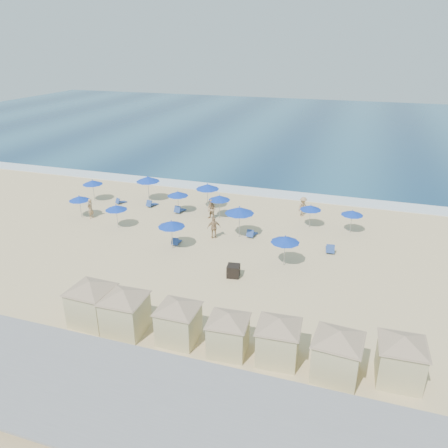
{
  "coord_description": "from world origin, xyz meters",
  "views": [
    {
      "loc": [
        10.72,
        -26.9,
        14.81
      ],
      "look_at": [
        0.86,
        3.0,
        1.46
      ],
      "focal_mm": 35.0,
      "sensor_mm": 36.0,
      "label": 1
    }
  ],
  "objects_px": {
    "umbrella_2": "(148,179)",
    "umbrella_3": "(116,208)",
    "umbrella_5": "(178,194)",
    "beachgoer_0": "(90,208)",
    "umbrella_10": "(352,213)",
    "beachgoer_3": "(303,207)",
    "beachgoer_2": "(214,228)",
    "cabana_0": "(91,297)",
    "umbrella_6": "(171,224)",
    "trash_bin": "(233,271)",
    "umbrella_7": "(219,198)",
    "umbrella_1": "(79,198)",
    "cabana_1": "(124,305)",
    "cabana_5": "(338,348)",
    "beachgoer_1": "(212,210)",
    "cabana_6": "(402,353)",
    "umbrella_8": "(240,210)",
    "cabana_2": "(178,315)",
    "umbrella_0": "(92,182)",
    "cabana_4": "(279,334)",
    "umbrella_9": "(311,208)",
    "cabana_3": "(228,327)",
    "umbrella_4": "(207,187)",
    "umbrella_11": "(285,239)"
  },
  "relations": [
    {
      "from": "trash_bin",
      "to": "cabana_3",
      "type": "height_order",
      "value": "cabana_3"
    },
    {
      "from": "umbrella_10",
      "to": "beachgoer_2",
      "type": "height_order",
      "value": "umbrella_10"
    },
    {
      "from": "cabana_4",
      "to": "umbrella_9",
      "type": "relative_size",
      "value": 2.07
    },
    {
      "from": "cabana_6",
      "to": "umbrella_10",
      "type": "distance_m",
      "value": 17.15
    },
    {
      "from": "umbrella_3",
      "to": "umbrella_7",
      "type": "distance_m",
      "value": 8.92
    },
    {
      "from": "umbrella_9",
      "to": "umbrella_4",
      "type": "bearing_deg",
      "value": 171.26
    },
    {
      "from": "umbrella_9",
      "to": "cabana_0",
      "type": "bearing_deg",
      "value": -118.88
    },
    {
      "from": "trash_bin",
      "to": "umbrella_1",
      "type": "height_order",
      "value": "umbrella_1"
    },
    {
      "from": "cabana_0",
      "to": "umbrella_6",
      "type": "relative_size",
      "value": 1.98
    },
    {
      "from": "cabana_0",
      "to": "umbrella_5",
      "type": "relative_size",
      "value": 2.14
    },
    {
      "from": "cabana_5",
      "to": "beachgoer_0",
      "type": "bearing_deg",
      "value": 149.03
    },
    {
      "from": "cabana_3",
      "to": "umbrella_0",
      "type": "bearing_deg",
      "value": 138.23
    },
    {
      "from": "trash_bin",
      "to": "umbrella_8",
      "type": "relative_size",
      "value": 0.31
    },
    {
      "from": "cabana_3",
      "to": "umbrella_3",
      "type": "xyz_separation_m",
      "value": [
        -13.81,
        12.3,
        0.37
      ]
    },
    {
      "from": "cabana_1",
      "to": "cabana_5",
      "type": "bearing_deg",
      "value": 0.14
    },
    {
      "from": "umbrella_7",
      "to": "umbrella_10",
      "type": "height_order",
      "value": "umbrella_7"
    },
    {
      "from": "cabana_6",
      "to": "umbrella_6",
      "type": "xyz_separation_m",
      "value": [
        -15.9,
        9.55,
        0.47
      ]
    },
    {
      "from": "umbrella_1",
      "to": "umbrella_10",
      "type": "bearing_deg",
      "value": 10.02
    },
    {
      "from": "umbrella_4",
      "to": "umbrella_6",
      "type": "xyz_separation_m",
      "value": [
        0.4,
        -8.93,
        -0.13
      ]
    },
    {
      "from": "umbrella_5",
      "to": "beachgoer_0",
      "type": "height_order",
      "value": "umbrella_5"
    },
    {
      "from": "umbrella_1",
      "to": "umbrella_9",
      "type": "bearing_deg",
      "value": 12.0
    },
    {
      "from": "trash_bin",
      "to": "cabana_0",
      "type": "relative_size",
      "value": 0.18
    },
    {
      "from": "trash_bin",
      "to": "beachgoer_2",
      "type": "relative_size",
      "value": 0.45
    },
    {
      "from": "umbrella_10",
      "to": "beachgoer_3",
      "type": "relative_size",
      "value": 1.14
    },
    {
      "from": "cabana_4",
      "to": "umbrella_6",
      "type": "xyz_separation_m",
      "value": [
        -10.24,
        9.89,
        0.5
      ]
    },
    {
      "from": "umbrella_4",
      "to": "umbrella_8",
      "type": "bearing_deg",
      "value": -48.71
    },
    {
      "from": "umbrella_6",
      "to": "umbrella_9",
      "type": "bearing_deg",
      "value": 38.35
    },
    {
      "from": "umbrella_2",
      "to": "cabana_0",
      "type": "bearing_deg",
      "value": -71.56
    },
    {
      "from": "umbrella_7",
      "to": "cabana_5",
      "type": "bearing_deg",
      "value": -55.86
    },
    {
      "from": "umbrella_10",
      "to": "umbrella_2",
      "type": "bearing_deg",
      "value": 174.94
    },
    {
      "from": "cabana_1",
      "to": "cabana_3",
      "type": "bearing_deg",
      "value": 1.21
    },
    {
      "from": "umbrella_2",
      "to": "umbrella_3",
      "type": "bearing_deg",
      "value": -85.43
    },
    {
      "from": "trash_bin",
      "to": "umbrella_3",
      "type": "xyz_separation_m",
      "value": [
        -11.8,
        4.86,
        1.42
      ]
    },
    {
      "from": "cabana_1",
      "to": "beachgoer_2",
      "type": "xyz_separation_m",
      "value": [
        0.51,
        13.0,
        -0.73
      ]
    },
    {
      "from": "umbrella_0",
      "to": "umbrella_9",
      "type": "height_order",
      "value": "umbrella_0"
    },
    {
      "from": "umbrella_3",
      "to": "umbrella_0",
      "type": "bearing_deg",
      "value": 138.03
    },
    {
      "from": "umbrella_4",
      "to": "beachgoer_2",
      "type": "xyz_separation_m",
      "value": [
        2.8,
        -6.14,
        -1.25
      ]
    },
    {
      "from": "beachgoer_0",
      "to": "beachgoer_2",
      "type": "bearing_deg",
      "value": 87.94
    },
    {
      "from": "umbrella_6",
      "to": "umbrella_7",
      "type": "distance_m",
      "value": 7.18
    },
    {
      "from": "umbrella_5",
      "to": "umbrella_6",
      "type": "height_order",
      "value": "umbrella_6"
    },
    {
      "from": "beachgoer_1",
      "to": "cabana_6",
      "type": "bearing_deg",
      "value": -30.15
    },
    {
      "from": "cabana_1",
      "to": "umbrella_8",
      "type": "relative_size",
      "value": 1.7
    },
    {
      "from": "cabana_2",
      "to": "umbrella_5",
      "type": "distance_m",
      "value": 18.58
    },
    {
      "from": "cabana_4",
      "to": "beachgoer_3",
      "type": "distance_m",
      "value": 19.83
    },
    {
      "from": "umbrella_11",
      "to": "umbrella_4",
      "type": "bearing_deg",
      "value": 135.37
    },
    {
      "from": "cabana_2",
      "to": "cabana_5",
      "type": "bearing_deg",
      "value": -1.19
    },
    {
      "from": "umbrella_10",
      "to": "umbrella_1",
      "type": "bearing_deg",
      "value": -169.98
    },
    {
      "from": "umbrella_2",
      "to": "umbrella_7",
      "type": "bearing_deg",
      "value": -13.95
    },
    {
      "from": "cabana_5",
      "to": "umbrella_7",
      "type": "height_order",
      "value": "cabana_5"
    },
    {
      "from": "umbrella_6",
      "to": "beachgoer_2",
      "type": "distance_m",
      "value": 3.85
    }
  ]
}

